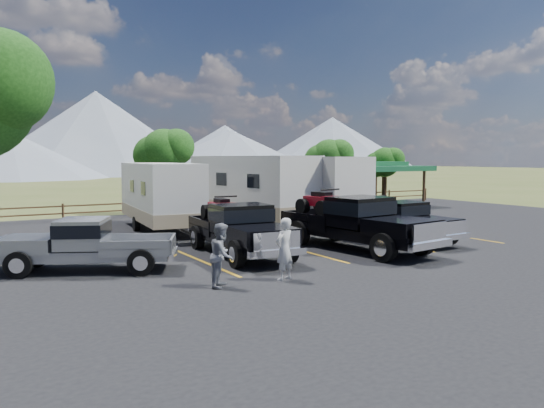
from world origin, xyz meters
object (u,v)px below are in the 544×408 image
rig_right (398,220)px  trailer_left (161,195)px  pickup_silver (88,244)px  rig_left (238,228)px  rig_center (355,221)px  person_a (284,249)px  person_b (222,255)px  trailer_center (252,189)px  pavilion (373,168)px  trailer_right (302,189)px

rig_right → trailer_left: trailer_left is taller
pickup_silver → rig_left: bearing=115.7°
rig_center → person_a: (-4.94, -2.88, -0.19)m
trailer_left → person_b: size_ratio=5.38×
trailer_left → trailer_center: bearing=0.8°
pavilion → rig_right: bearing=-128.0°
rig_right → trailer_right: 7.10m
trailer_right → person_b: trailer_right is taller
pavilion → trailer_right: (-10.29, -6.02, -0.91)m
rig_center → trailer_center: bearing=81.7°
rig_right → pickup_silver: (-12.38, 0.50, -0.05)m
trailer_center → person_b: trailer_center is taller
pavilion → trailer_right: size_ratio=0.61×
rig_left → rig_right: 7.21m
rig_right → trailer_right: (-0.08, 7.04, 0.95)m
rig_center → trailer_right: bearing=62.9°
person_a → rig_center: bearing=-168.0°
trailer_left → pickup_silver: trailer_left is taller
rig_left → trailer_center: trailer_center is taller
rig_left → person_a: bearing=-94.7°
trailer_center → trailer_left: bearing=169.5°
rig_left → rig_center: bearing=-12.0°
person_a → person_b: person_a is taller
pavilion → trailer_center: size_ratio=0.60×
trailer_left → person_b: 11.75m
rig_center → trailer_right: 8.28m
pavilion → trailer_right: trailer_right is taller
rig_center → person_b: 7.29m
trailer_left → pickup_silver: bearing=-117.3°
rig_left → trailer_right: trailer_right is taller
rig_right → trailer_center: bearing=106.6°
rig_right → person_a: bearing=-158.3°
rig_right → trailer_left: bearing=129.7°
rig_center → person_b: size_ratio=4.02×
rig_left → rig_center: 4.44m
rig_center → rig_right: (2.93, 0.70, -0.19)m
trailer_center → pickup_silver: bearing=-148.9°
rig_center → trailer_right: size_ratio=0.68×
rig_center → pickup_silver: size_ratio=1.24×
pavilion → rig_left: pavilion is taller
pavilion → rig_right: (-10.21, -13.06, -1.86)m
pickup_silver → person_a: bearing=72.9°
trailer_right → rig_center: bearing=-114.2°
pickup_silver → person_a: size_ratio=3.15×
trailer_center → person_a: bearing=-120.2°
pickup_silver → person_b: size_ratio=3.25×
trailer_left → person_b: bearing=-95.6°
rig_center → rig_left: bearing=156.5°
rig_right → trailer_left: 11.05m
trailer_right → rig_left: bearing=-141.6°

